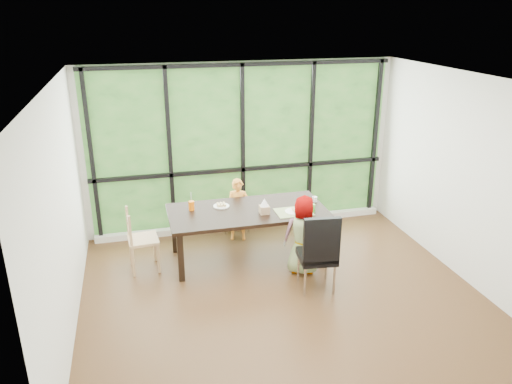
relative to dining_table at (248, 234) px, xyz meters
The scene contains 23 objects.
ground 1.17m from the dining_table, 80.28° to the right, with size 5.00×5.00×0.00m, color black.
back_wall 1.52m from the dining_table, 80.77° to the left, with size 5.00×5.00×0.00m, color silver.
foliage_backdrop 1.51m from the dining_table, 80.61° to the left, with size 4.80×0.02×2.65m, color #254F1F.
window_mullions 1.48m from the dining_table, 80.27° to the left, with size 4.80×0.06×2.65m, color black, non-canonical shape.
window_sill 1.12m from the dining_table, 79.91° to the left, with size 4.80×0.12×0.10m, color silver.
dining_table is the anchor object (origin of this frame).
chair_window_leather 1.03m from the dining_table, 88.11° to the left, with size 0.46×0.46×1.08m, color black.
chair_interior_leather 1.25m from the dining_table, 57.73° to the right, with size 0.46×0.46×1.08m, color black.
chair_end_beech 1.48m from the dining_table, behind, with size 0.42×0.40×0.90m, color tan.
child_toddler 0.65m from the dining_table, 90.00° to the left, with size 0.36×0.24×1.00m, color orange.
child_older 0.91m from the dining_table, 42.09° to the right, with size 0.54×0.35×1.11m, color slate.
placemat 0.76m from the dining_table, 21.15° to the right, with size 0.51×0.37×0.01m, color tan.
plate_far 0.55m from the dining_table, 147.34° to the left, with size 0.23×0.23×0.01m, color white.
plate_near 0.76m from the dining_table, 20.97° to the right, with size 0.26×0.26×0.02m, color white.
orange_cup 0.91m from the dining_table, 165.62° to the left, with size 0.08×0.08×0.13m, color orange.
green_cup 1.02m from the dining_table, 18.62° to the right, with size 0.07×0.07×0.11m, color #52B735.
white_mug 1.12m from the dining_table, ahead, with size 0.08×0.08×0.08m, color white.
tissue_box 0.51m from the dining_table, 41.97° to the right, with size 0.13×0.13×0.11m, color tan.
crepe_rolls_far 0.57m from the dining_table, 147.34° to the left, with size 0.15×0.12×0.04m, color tan, non-canonical shape.
crepe_rolls_near 0.78m from the dining_table, 20.97° to the right, with size 0.05×0.12×0.04m, color tan, non-canonical shape.
straw_white 0.97m from the dining_table, 165.62° to the left, with size 0.01×0.01×0.20m, color white.
straw_pink 1.06m from the dining_table, 18.62° to the right, with size 0.01×0.01×0.20m, color pink.
tissue 0.61m from the dining_table, 41.97° to the right, with size 0.12×0.12×0.11m, color white.
Camera 1 is at (-1.67, -5.21, 3.46)m, focal length 34.62 mm.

